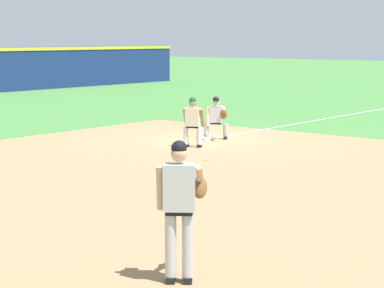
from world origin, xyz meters
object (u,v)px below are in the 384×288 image
(pitcher, at_px, (180,202))
(baserunner, at_px, (193,120))
(baseball, at_px, (206,159))
(first_base_bag, at_px, (204,139))
(first_baseman, at_px, (216,116))

(pitcher, distance_m, baserunner, 12.08)
(baseball, distance_m, baserunner, 2.53)
(first_base_bag, bearing_deg, pitcher, -143.64)
(baseball, xyz_separation_m, pitcher, (-7.89, -5.64, 1.02))
(baseball, distance_m, first_baseman, 4.18)
(first_base_bag, distance_m, baseball, 3.94)
(first_base_bag, height_order, baserunner, baserunner)
(first_base_bag, xyz_separation_m, pitcher, (-10.98, -8.09, 1.01))
(first_base_bag, distance_m, baserunner, 1.76)
(first_base_bag, distance_m, first_baseman, 0.80)
(baseball, bearing_deg, pitcher, -144.44)
(pitcher, xyz_separation_m, first_baseman, (11.35, 7.89, -0.33))
(pitcher, relative_size, first_baseman, 1.39)
(first_base_bag, height_order, baseball, first_base_bag)
(baserunner, bearing_deg, baseball, -133.12)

